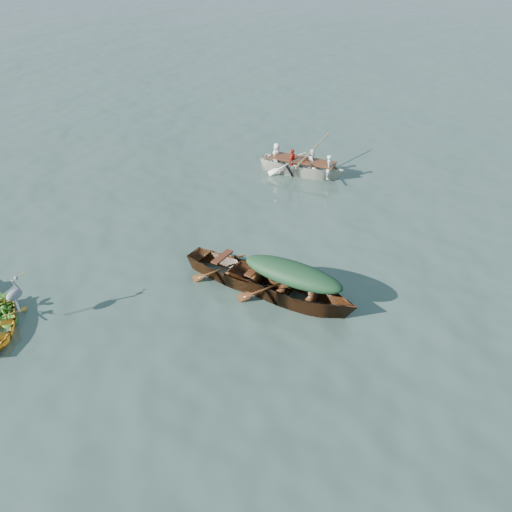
{
  "coord_description": "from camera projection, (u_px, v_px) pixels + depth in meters",
  "views": [
    {
      "loc": [
        6.13,
        -6.66,
        7.9
      ],
      "look_at": [
        -0.06,
        2.59,
        0.5
      ],
      "focal_mm": 35.0,
      "sensor_mm": 36.0,
      "label": 1
    }
  ],
  "objects": [
    {
      "name": "ground",
      "position": [
        197.0,
        325.0,
        11.82
      ],
      "size": [
        140.0,
        140.0,
        0.0
      ],
      "primitive_type": "plane",
      "color": "#384E44",
      "rests_on": "ground"
    },
    {
      "name": "green_tarp_boat",
      "position": [
        291.0,
        300.0,
        12.59
      ],
      "size": [
        4.85,
        1.77,
        1.14
      ],
      "primitive_type": "imported",
      "rotation": [
        0.0,
        0.0,
        1.63
      ],
      "color": "#4B2811",
      "rests_on": "ground"
    },
    {
      "name": "open_wooden_boat",
      "position": [
        239.0,
        282.0,
        13.24
      ],
      "size": [
        4.32,
        1.38,
        1.0
      ],
      "primitive_type": "imported",
      "rotation": [
        0.0,
        0.0,
        1.58
      ],
      "color": "#4E2E13",
      "rests_on": "ground"
    },
    {
      "name": "rowed_boat",
      "position": [
        301.0,
        174.0,
        18.95
      ],
      "size": [
        4.72,
        2.09,
        1.1
      ],
      "primitive_type": "imported",
      "rotation": [
        0.0,
        0.0,
        1.73
      ],
      "color": "white",
      "rests_on": "ground"
    },
    {
      "name": "green_tarp_cover",
      "position": [
        293.0,
        274.0,
        12.13
      ],
      "size": [
        2.67,
        0.98,
        0.52
      ],
      "primitive_type": "ellipsoid",
      "rotation": [
        0.0,
        0.0,
        1.63
      ],
      "color": "#173A1D",
      "rests_on": "green_tarp_boat"
    },
    {
      "name": "thwart_benches",
      "position": [
        239.0,
        266.0,
        12.95
      ],
      "size": [
        2.16,
        0.83,
        0.04
      ],
      "primitive_type": null,
      "rotation": [
        0.0,
        0.0,
        1.58
      ],
      "color": "#421E0F",
      "rests_on": "open_wooden_boat"
    },
    {
      "name": "heron",
      "position": [
        16.0,
        299.0,
        11.34
      ],
      "size": [
        0.49,
        0.47,
        0.92
      ],
      "primitive_type": null,
      "rotation": [
        0.0,
        0.0,
        0.86
      ],
      "color": "gray",
      "rests_on": "yellow_dinghy"
    },
    {
      "name": "rowers",
      "position": [
        303.0,
        151.0,
        18.43
      ],
      "size": [
        3.35,
        1.73,
        0.76
      ],
      "primitive_type": "imported",
      "rotation": [
        0.0,
        0.0,
        1.73
      ],
      "color": "silver",
      "rests_on": "rowed_boat"
    },
    {
      "name": "oars",
      "position": [
        302.0,
        160.0,
        18.63
      ],
      "size": [
        1.01,
        2.66,
        0.06
      ],
      "primitive_type": null,
      "rotation": [
        0.0,
        0.0,
        1.73
      ],
      "color": "#A4743E",
      "rests_on": "rowed_boat"
    }
  ]
}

